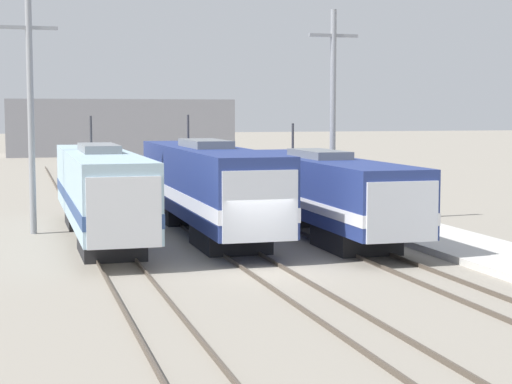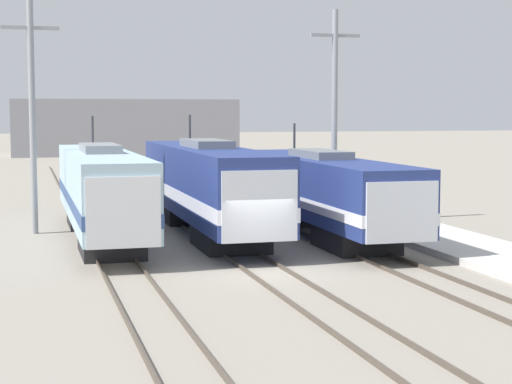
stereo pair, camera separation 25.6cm
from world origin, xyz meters
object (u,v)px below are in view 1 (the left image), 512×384
(locomotive_center, at_px, (208,186))
(catenary_tower_left, at_px, (31,112))
(locomotive_far_right, at_px, (323,192))
(catenary_tower_right, at_px, (333,112))
(locomotive_far_left, at_px, (101,191))

(locomotive_center, xyz_separation_m, catenary_tower_left, (-7.73, 2.49, 3.40))
(locomotive_center, height_order, locomotive_far_right, locomotive_center)
(catenary_tower_left, height_order, catenary_tower_right, same)
(locomotive_far_right, relative_size, catenary_tower_right, 1.65)
(locomotive_far_left, bearing_deg, catenary_tower_left, 133.48)
(locomotive_center, distance_m, catenary_tower_right, 8.20)
(locomotive_far_left, distance_m, catenary_tower_right, 12.78)
(locomotive_far_left, height_order, catenary_tower_left, catenary_tower_left)
(catenary_tower_left, bearing_deg, locomotive_center, -17.85)
(catenary_tower_left, relative_size, catenary_tower_right, 1.00)
(locomotive_far_left, xyz_separation_m, catenary_tower_left, (-2.83, 2.98, 3.46))
(locomotive_far_left, relative_size, locomotive_center, 0.97)
(locomotive_far_right, bearing_deg, catenary_tower_right, 64.43)
(locomotive_far_left, relative_size, catenary_tower_left, 1.67)
(locomotive_center, bearing_deg, locomotive_far_right, -22.10)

